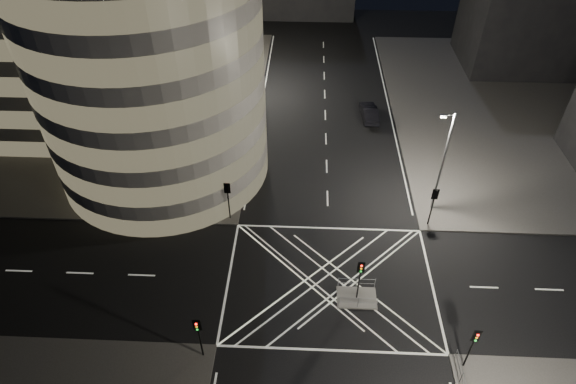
{
  "coord_description": "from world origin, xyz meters",
  "views": [
    {
      "loc": [
        -2.2,
        -24.31,
        29.94
      ],
      "look_at": [
        -3.62,
        7.25,
        3.0
      ],
      "focal_mm": 30.0,
      "sensor_mm": 36.0,
      "label": 1
    }
  ],
  "objects_px": {
    "traffic_signal_fl": "(228,194)",
    "traffic_signal_fr": "(434,200)",
    "street_lamp_left_far": "(248,51)",
    "sedan": "(369,112)",
    "traffic_signal_nr": "(474,342)",
    "traffic_signal_island": "(360,274)",
    "street_lamp_left_near": "(226,135)",
    "central_island": "(357,298)",
    "street_lamp_right_far": "(443,160)",
    "traffic_signal_nl": "(198,331)"
  },
  "relations": [
    {
      "from": "traffic_signal_nr",
      "to": "street_lamp_right_far",
      "type": "height_order",
      "value": "street_lamp_right_far"
    },
    {
      "from": "traffic_signal_fl",
      "to": "traffic_signal_fr",
      "type": "height_order",
      "value": "same"
    },
    {
      "from": "traffic_signal_nr",
      "to": "street_lamp_left_near",
      "type": "distance_m",
      "value": 26.32
    },
    {
      "from": "street_lamp_left_far",
      "to": "sedan",
      "type": "relative_size",
      "value": 2.09
    },
    {
      "from": "central_island",
      "to": "street_lamp_right_far",
      "type": "xyz_separation_m",
      "value": [
        7.44,
        10.5,
        5.47
      ]
    },
    {
      "from": "traffic_signal_island",
      "to": "street_lamp_left_near",
      "type": "height_order",
      "value": "street_lamp_left_near"
    },
    {
      "from": "street_lamp_left_far",
      "to": "traffic_signal_nr",
      "type": "bearing_deg",
      "value": -63.64
    },
    {
      "from": "traffic_signal_island",
      "to": "street_lamp_left_near",
      "type": "distance_m",
      "value": 17.89
    },
    {
      "from": "street_lamp_left_far",
      "to": "sedan",
      "type": "distance_m",
      "value": 16.21
    },
    {
      "from": "traffic_signal_island",
      "to": "street_lamp_right_far",
      "type": "relative_size",
      "value": 0.4
    },
    {
      "from": "traffic_signal_fl",
      "to": "traffic_signal_nr",
      "type": "height_order",
      "value": "same"
    },
    {
      "from": "traffic_signal_nr",
      "to": "street_lamp_left_far",
      "type": "height_order",
      "value": "street_lamp_left_far"
    },
    {
      "from": "traffic_signal_fl",
      "to": "street_lamp_right_far",
      "type": "height_order",
      "value": "street_lamp_right_far"
    },
    {
      "from": "traffic_signal_nl",
      "to": "street_lamp_left_near",
      "type": "bearing_deg",
      "value": 91.94
    },
    {
      "from": "traffic_signal_nl",
      "to": "street_lamp_right_far",
      "type": "relative_size",
      "value": 0.4
    },
    {
      "from": "traffic_signal_nl",
      "to": "traffic_signal_fr",
      "type": "bearing_deg",
      "value": 37.69
    },
    {
      "from": "sedan",
      "to": "traffic_signal_fl",
      "type": "bearing_deg",
      "value": 47.33
    },
    {
      "from": "central_island",
      "to": "street_lamp_left_far",
      "type": "xyz_separation_m",
      "value": [
        -11.44,
        31.5,
        5.47
      ]
    },
    {
      "from": "traffic_signal_nr",
      "to": "street_lamp_left_far",
      "type": "relative_size",
      "value": 0.4
    },
    {
      "from": "central_island",
      "to": "traffic_signal_nl",
      "type": "distance_m",
      "value": 12.36
    },
    {
      "from": "traffic_signal_fr",
      "to": "traffic_signal_nr",
      "type": "distance_m",
      "value": 13.6
    },
    {
      "from": "central_island",
      "to": "traffic_signal_island",
      "type": "xyz_separation_m",
      "value": [
        0.0,
        0.0,
        2.84
      ]
    },
    {
      "from": "street_lamp_left_near",
      "to": "street_lamp_left_far",
      "type": "bearing_deg",
      "value": 90.0
    },
    {
      "from": "central_island",
      "to": "traffic_signal_nr",
      "type": "xyz_separation_m",
      "value": [
        6.8,
        -5.3,
        2.84
      ]
    },
    {
      "from": "traffic_signal_fl",
      "to": "street_lamp_left_far",
      "type": "distance_m",
      "value": 23.36
    },
    {
      "from": "sedan",
      "to": "street_lamp_left_near",
      "type": "bearing_deg",
      "value": 36.16
    },
    {
      "from": "central_island",
      "to": "traffic_signal_fl",
      "type": "bearing_deg",
      "value": 142.46
    },
    {
      "from": "street_lamp_left_near",
      "to": "street_lamp_left_far",
      "type": "xyz_separation_m",
      "value": [
        0.0,
        18.0,
        0.0
      ]
    },
    {
      "from": "street_lamp_left_near",
      "to": "traffic_signal_island",
      "type": "bearing_deg",
      "value": -49.73
    },
    {
      "from": "traffic_signal_nr",
      "to": "sedan",
      "type": "bearing_deg",
      "value": 96.85
    },
    {
      "from": "traffic_signal_nr",
      "to": "central_island",
      "type": "bearing_deg",
      "value": 142.07
    },
    {
      "from": "street_lamp_left_far",
      "to": "street_lamp_right_far",
      "type": "xyz_separation_m",
      "value": [
        18.87,
        -21.0,
        0.0
      ]
    },
    {
      "from": "traffic_signal_island",
      "to": "street_lamp_left_far",
      "type": "distance_m",
      "value": 33.61
    },
    {
      "from": "central_island",
      "to": "sedan",
      "type": "xyz_separation_m",
      "value": [
        3.04,
        25.98,
        0.71
      ]
    },
    {
      "from": "traffic_signal_fl",
      "to": "sedan",
      "type": "height_order",
      "value": "traffic_signal_fl"
    },
    {
      "from": "traffic_signal_fl",
      "to": "street_lamp_left_near",
      "type": "bearing_deg",
      "value": 96.97
    },
    {
      "from": "central_island",
      "to": "traffic_signal_fr",
      "type": "bearing_deg",
      "value": 50.67
    },
    {
      "from": "street_lamp_left_far",
      "to": "street_lamp_right_far",
      "type": "relative_size",
      "value": 1.0
    },
    {
      "from": "street_lamp_left_near",
      "to": "traffic_signal_fr",
      "type": "bearing_deg",
      "value": -15.92
    },
    {
      "from": "traffic_signal_nl",
      "to": "central_island",
      "type": "bearing_deg",
      "value": 26.14
    },
    {
      "from": "street_lamp_left_far",
      "to": "sedan",
      "type": "xyz_separation_m",
      "value": [
        14.48,
        -5.52,
        -4.75
      ]
    },
    {
      "from": "traffic_signal_island",
      "to": "street_lamp_left_near",
      "type": "relative_size",
      "value": 0.4
    },
    {
      "from": "traffic_signal_fl",
      "to": "traffic_signal_fr",
      "type": "xyz_separation_m",
      "value": [
        17.6,
        0.0,
        0.0
      ]
    },
    {
      "from": "traffic_signal_island",
      "to": "sedan",
      "type": "height_order",
      "value": "traffic_signal_island"
    },
    {
      "from": "traffic_signal_fl",
      "to": "street_lamp_left_near",
      "type": "height_order",
      "value": "street_lamp_left_near"
    },
    {
      "from": "traffic_signal_island",
      "to": "sedan",
      "type": "relative_size",
      "value": 0.84
    },
    {
      "from": "traffic_signal_nl",
      "to": "street_lamp_right_far",
      "type": "xyz_separation_m",
      "value": [
        18.24,
        15.8,
        2.63
      ]
    },
    {
      "from": "traffic_signal_fl",
      "to": "street_lamp_left_far",
      "type": "xyz_separation_m",
      "value": [
        -0.64,
        23.2,
        2.63
      ]
    },
    {
      "from": "central_island",
      "to": "street_lamp_left_far",
      "type": "bearing_deg",
      "value": 109.95
    },
    {
      "from": "traffic_signal_fr",
      "to": "street_lamp_left_near",
      "type": "bearing_deg",
      "value": 164.08
    }
  ]
}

